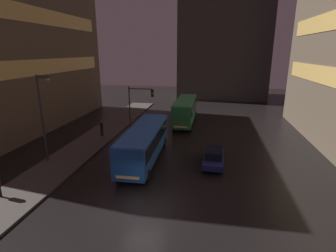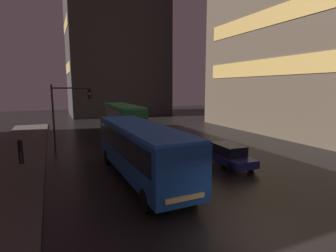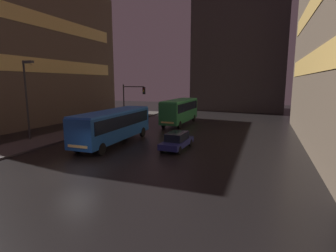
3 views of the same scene
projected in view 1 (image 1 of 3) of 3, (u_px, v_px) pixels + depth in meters
ground_plane at (143, 211)px, 16.60m from camera, size 120.00×120.00×0.00m
sidewalk_left at (84, 147)px, 27.50m from camera, size 4.00×48.00×0.15m
building_left_tower at (16, 47)px, 33.12m from camera, size 10.07×27.21×20.42m
building_far_backdrop at (223, 37)px, 54.94m from camera, size 18.07×12.00×24.98m
bus_near at (144, 140)px, 23.66m from camera, size 2.72×10.70×3.17m
bus_far at (185, 109)px, 35.77m from camera, size 2.51×9.72×3.45m
car_taxi at (214, 157)px, 23.12m from camera, size 1.92×4.41×1.47m
pedestrian_mid at (102, 127)px, 30.38m from camera, size 0.38×0.38×1.83m
traffic_light_main at (138, 100)px, 32.89m from camera, size 3.23×0.35×5.53m
street_lamp_sidewalk at (43, 106)px, 22.34m from camera, size 1.25×0.36×7.69m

